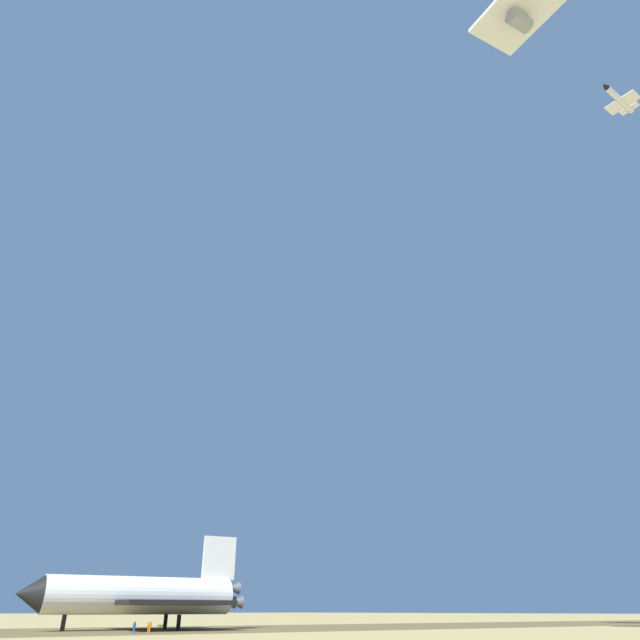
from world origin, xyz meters
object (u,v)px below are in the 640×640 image
Objects in this scene: chase_jet_left_wing at (619,99)px; ground_crew_mid_fuselage at (134,626)px; space_shuttle at (138,596)px; ground_crew_near_nose at (149,626)px; ground_support_crate at (161,626)px.

chase_jet_left_wing reaches higher than ground_crew_mid_fuselage.
chase_jet_left_wing is (-80.29, 78.52, 120.77)m from space_shuttle.
ground_crew_near_nose is (6.13, 15.33, -4.41)m from space_shuttle.
ground_crew_mid_fuselage is (7.76, 13.93, -4.41)m from space_shuttle.
ground_support_crate is at bearing -7.43° from ground_crew_near_nose.
ground_support_crate is (-13.18, -13.14, -5.09)m from space_shuttle.
ground_crew_near_nose is 2.15m from ground_crew_mid_fuselage.
chase_jet_left_wing is at bearing 126.21° from ground_support_crate.
ground_support_crate is (67.11, -91.66, -125.87)m from chase_jet_left_wing.
space_shuttle is 164.92m from chase_jet_left_wing.
space_shuttle is at bearing 44.92° from ground_support_crate.
space_shuttle reaches higher than ground_support_crate.
ground_crew_mid_fuselage reaches higher than ground_support_crate.
ground_crew_near_nose is at bearing 55.86° from ground_support_crate.
space_shuttle is at bearing 4.93° from ground_crew_near_nose.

